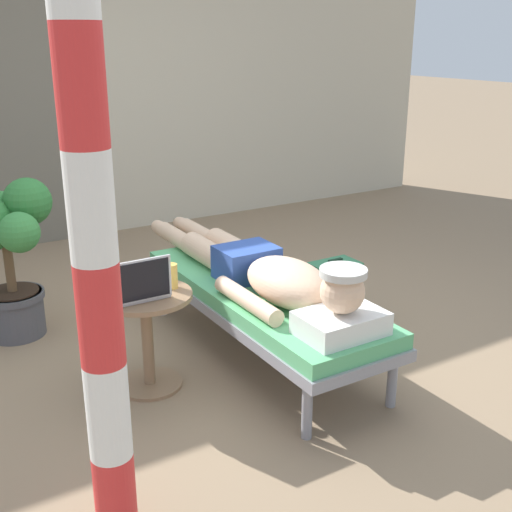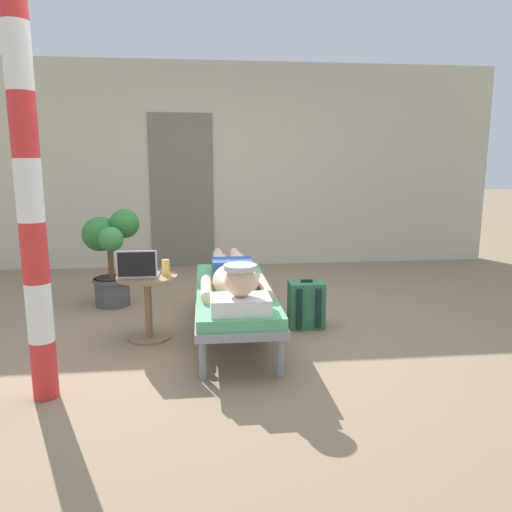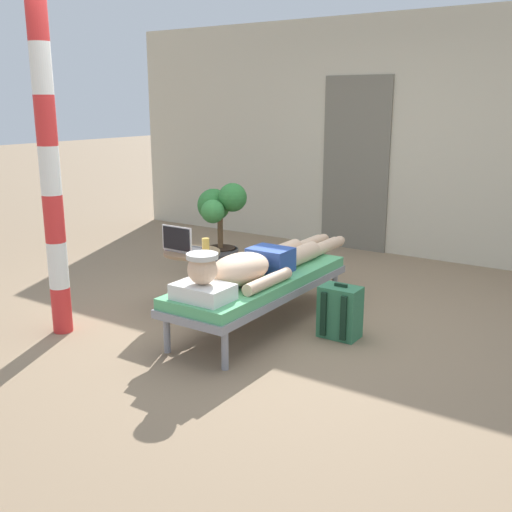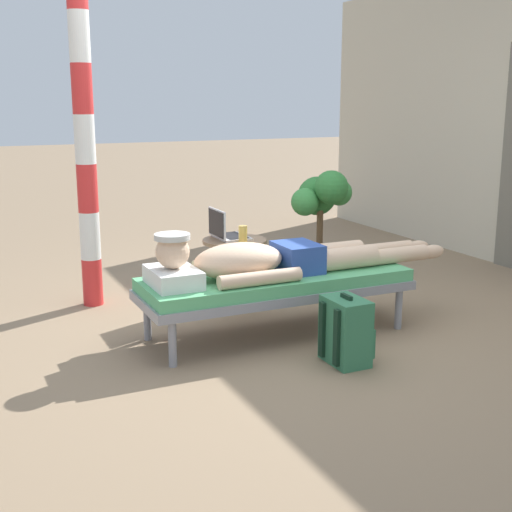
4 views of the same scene
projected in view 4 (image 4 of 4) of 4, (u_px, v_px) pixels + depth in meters
ground_plane at (292, 333)px, 4.71m from camera, size 40.00×40.00×0.00m
lounge_chair at (276, 284)px, 4.61m from camera, size 0.62×1.83×0.42m
person_reclining at (271, 260)px, 4.55m from camera, size 0.53×2.17×0.33m
side_table at (235, 261)px, 5.22m from camera, size 0.48×0.48×0.52m
laptop at (225, 231)px, 5.20m from camera, size 0.31×0.24×0.23m
drink_glass at (243, 234)px, 5.03m from camera, size 0.06×0.06×0.13m
backpack at (346, 331)px, 4.14m from camera, size 0.30×0.26×0.42m
potted_plant at (321, 215)px, 5.99m from camera, size 0.56×0.58×0.96m
porch_post at (85, 139)px, 5.08m from camera, size 0.15×0.15×2.51m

